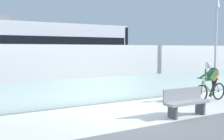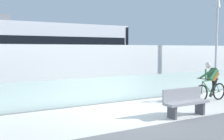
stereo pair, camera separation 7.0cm
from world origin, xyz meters
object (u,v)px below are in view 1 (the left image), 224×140
at_px(tram, 25,54).
at_px(bench, 186,101).
at_px(cyclist_on_bike, 211,82).
at_px(lamp_post_antenna, 216,27).

height_order(tram, bench, tram).
bearing_deg(tram, cyclist_on_bike, -49.01).
relative_size(tram, lamp_post_antenna, 2.13).
bearing_deg(cyclist_on_bike, lamp_post_antenna, 36.56).
bearing_deg(bench, lamp_post_antenna, 31.57).
xyz_separation_m(tram, bench, (3.26, -8.14, -1.41)).
relative_size(tram, bench, 6.91).
distance_m(cyclist_on_bike, bench, 3.00).
relative_size(cyclist_on_bike, bench, 1.11).
distance_m(tram, cyclist_on_bike, 9.14).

